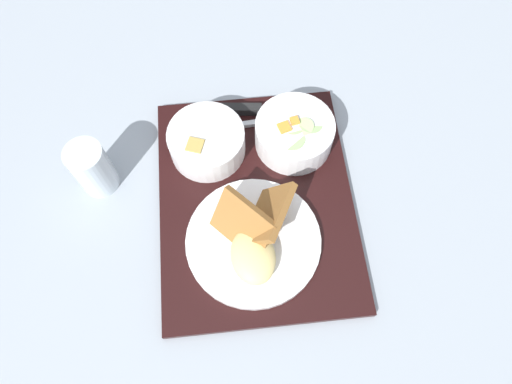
# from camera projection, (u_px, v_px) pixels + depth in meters

# --- Properties ---
(ground_plane) EXTENTS (4.00, 4.00, 0.00)m
(ground_plane) POSITION_uv_depth(u_px,v_px,m) (256.00, 203.00, 0.76)
(ground_plane) COLOR #99A3AD
(serving_tray) EXTENTS (0.43, 0.35, 0.01)m
(serving_tray) POSITION_uv_depth(u_px,v_px,m) (256.00, 201.00, 0.75)
(serving_tray) COLOR black
(serving_tray) RESTS_ON ground_plane
(bowl_salad) EXTENTS (0.13, 0.13, 0.06)m
(bowl_salad) POSITION_uv_depth(u_px,v_px,m) (294.00, 133.00, 0.76)
(bowl_salad) COLOR white
(bowl_salad) RESTS_ON serving_tray
(bowl_soup) EXTENTS (0.13, 0.13, 0.06)m
(bowl_soup) POSITION_uv_depth(u_px,v_px,m) (207.00, 141.00, 0.75)
(bowl_soup) COLOR white
(bowl_soup) RESTS_ON serving_tray
(plate_main) EXTENTS (0.21, 0.21, 0.09)m
(plate_main) POSITION_uv_depth(u_px,v_px,m) (253.00, 240.00, 0.70)
(plate_main) COLOR white
(plate_main) RESTS_ON serving_tray
(knife) EXTENTS (0.02, 0.19, 0.02)m
(knife) POSITION_uv_depth(u_px,v_px,m) (251.00, 110.00, 0.81)
(knife) COLOR silver
(knife) RESTS_ON serving_tray
(spoon) EXTENTS (0.05, 0.15, 0.01)m
(spoon) POSITION_uv_depth(u_px,v_px,m) (267.00, 121.00, 0.80)
(spoon) COLOR silver
(spoon) RESTS_ON serving_tray
(glass_water) EXTENTS (0.06, 0.06, 0.10)m
(glass_water) POSITION_uv_depth(u_px,v_px,m) (93.00, 170.00, 0.73)
(glass_water) COLOR silver
(glass_water) RESTS_ON ground_plane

